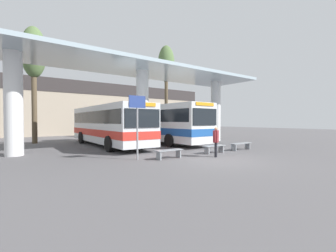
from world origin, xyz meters
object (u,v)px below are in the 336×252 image
object	(u,v)px
transit_bus_center_bay	(154,122)
waiting_bench_far_platform	(241,145)
poplar_tree_behind_left	(34,55)
poplar_tree_behind_right	(166,67)
waiting_bench_mid_platform	(169,152)
info_sign_platform	(137,114)
transit_bus_left_bay	(108,124)
waiting_bench_near_pillar	(214,148)
pedestrian_waiting	(216,139)

from	to	relation	value
transit_bus_center_bay	waiting_bench_far_platform	size ratio (longest dim) A/B	6.86
poplar_tree_behind_left	poplar_tree_behind_right	world-z (taller)	poplar_tree_behind_right
waiting_bench_mid_platform	waiting_bench_far_platform	xyz separation A→B (m)	(5.88, 0.00, 0.01)
waiting_bench_mid_platform	waiting_bench_far_platform	distance (m)	5.88
info_sign_platform	transit_bus_left_bay	bearing A→B (deg)	80.84
waiting_bench_near_pillar	pedestrian_waiting	xyz separation A→B (m)	(-0.99, -1.03, 0.64)
transit_bus_center_bay	poplar_tree_behind_left	world-z (taller)	poplar_tree_behind_left
poplar_tree_behind_right	waiting_bench_mid_platform	bearing A→B (deg)	-124.57
waiting_bench_far_platform	poplar_tree_behind_left	distance (m)	18.21
pedestrian_waiting	poplar_tree_behind_left	xyz separation A→B (m)	(-7.14, 13.94, 6.48)
waiting_bench_far_platform	waiting_bench_near_pillar	bearing A→B (deg)	180.00
transit_bus_center_bay	waiting_bench_far_platform	bearing A→B (deg)	100.59
waiting_bench_mid_platform	waiting_bench_far_platform	size ratio (longest dim) A/B	0.85
waiting_bench_near_pillar	pedestrian_waiting	size ratio (longest dim) A/B	0.96
waiting_bench_near_pillar	poplar_tree_behind_left	size ratio (longest dim) A/B	0.16
waiting_bench_near_pillar	waiting_bench_mid_platform	bearing A→B (deg)	180.00
transit_bus_left_bay	poplar_tree_behind_left	world-z (taller)	poplar_tree_behind_left
transit_bus_left_bay	waiting_bench_mid_platform	size ratio (longest dim) A/B	7.09
info_sign_platform	poplar_tree_behind_left	bearing A→B (deg)	105.27
waiting_bench_far_platform	transit_bus_center_bay	bearing A→B (deg)	102.55
waiting_bench_mid_platform	waiting_bench_far_platform	world-z (taller)	same
poplar_tree_behind_left	info_sign_platform	bearing A→B (deg)	-74.73
waiting_bench_far_platform	pedestrian_waiting	bearing A→B (deg)	-163.73
transit_bus_left_bay	poplar_tree_behind_right	size ratio (longest dim) A/B	1.07
waiting_bench_far_platform	poplar_tree_behind_right	bearing A→B (deg)	81.26
transit_bus_left_bay	waiting_bench_mid_platform	distance (m)	7.66
transit_bus_left_bay	waiting_bench_near_pillar	xyz separation A→B (m)	(3.68, -7.53, -1.36)
transit_bus_center_bay	waiting_bench_mid_platform	world-z (taller)	transit_bus_center_bay
waiting_bench_mid_platform	waiting_bench_near_pillar	bearing A→B (deg)	0.00
pedestrian_waiting	info_sign_platform	bearing A→B (deg)	125.62
poplar_tree_behind_right	poplar_tree_behind_left	bearing A→B (deg)	171.19
waiting_bench_far_platform	poplar_tree_behind_left	bearing A→B (deg)	129.62
transit_bus_left_bay	waiting_bench_far_platform	world-z (taller)	transit_bus_left_bay
poplar_tree_behind_right	transit_bus_left_bay	bearing A→B (deg)	-156.42
poplar_tree_behind_right	pedestrian_waiting	bearing A→B (deg)	-113.51
info_sign_platform	poplar_tree_behind_left	xyz separation A→B (m)	(-3.35, 12.26, 5.21)
pedestrian_waiting	poplar_tree_behind_left	world-z (taller)	poplar_tree_behind_left
pedestrian_waiting	waiting_bench_far_platform	bearing A→B (deg)	-14.16
transit_bus_left_bay	info_sign_platform	xyz separation A→B (m)	(-1.11, -6.88, 0.55)
transit_bus_center_bay	waiting_bench_near_pillar	world-z (taller)	transit_bus_center_bay
transit_bus_left_bay	poplar_tree_behind_right	xyz separation A→B (m)	(7.92, 3.46, 6.17)
waiting_bench_near_pillar	waiting_bench_far_platform	xyz separation A→B (m)	(2.55, 0.00, 0.01)
transit_bus_left_bay	info_sign_platform	distance (m)	6.99
transit_bus_left_bay	transit_bus_center_bay	world-z (taller)	transit_bus_center_bay
waiting_bench_far_platform	pedestrian_waiting	size ratio (longest dim) A/B	1.13
waiting_bench_near_pillar	pedestrian_waiting	bearing A→B (deg)	-133.69
waiting_bench_far_platform	poplar_tree_behind_right	xyz separation A→B (m)	(1.69, 10.99, 7.52)
transit_bus_center_bay	poplar_tree_behind_right	world-z (taller)	poplar_tree_behind_right
transit_bus_left_bay	poplar_tree_behind_left	xyz separation A→B (m)	(-4.46, 5.37, 5.76)
transit_bus_center_bay	poplar_tree_behind_right	distance (m)	7.63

